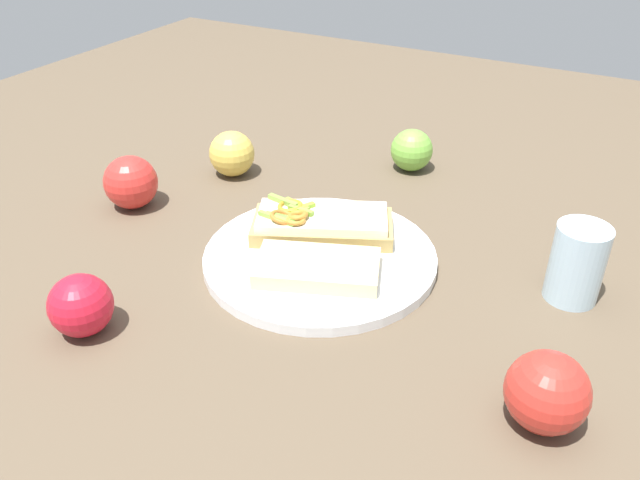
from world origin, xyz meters
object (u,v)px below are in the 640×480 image
(plate, at_px, (320,257))
(apple_1, at_px, (232,154))
(apple_2, at_px, (547,392))
(drinking_glass, at_px, (577,263))
(sandwich, at_px, (320,223))
(bread_slice_side, at_px, (317,268))
(apple_3, at_px, (411,150))
(apple_4, at_px, (81,305))
(apple_0, at_px, (129,184))

(plate, xyz_separation_m, apple_1, (-0.16, -0.25, 0.03))
(apple_2, distance_m, drinking_glass, 0.22)
(sandwich, height_order, apple_1, apple_1)
(bread_slice_side, bearing_deg, apple_1, 121.86)
(apple_1, distance_m, apple_3, 0.29)
(apple_2, distance_m, apple_3, 0.56)
(drinking_glass, bearing_deg, bread_slice_side, -66.51)
(apple_3, distance_m, apple_4, 0.59)
(apple_0, xyz_separation_m, apple_2, (0.14, 0.63, -0.00))
(plate, relative_size, apple_4, 4.26)
(sandwich, distance_m, apple_1, 0.26)
(sandwich, relative_size, apple_3, 3.00)
(bread_slice_side, distance_m, apple_2, 0.31)
(apple_0, distance_m, apple_2, 0.65)
(apple_3, bearing_deg, apple_4, -16.23)
(apple_1, distance_m, apple_2, 0.64)
(plate, relative_size, bread_slice_side, 2.01)
(apple_2, distance_m, apple_4, 0.49)
(apple_4, distance_m, drinking_glass, 0.57)
(sandwich, xyz_separation_m, apple_1, (-0.12, -0.23, 0.01))
(drinking_glass, bearing_deg, sandwich, -83.75)
(sandwich, bearing_deg, drinking_glass, -18.50)
(apple_3, distance_m, drinking_glass, 0.39)
(apple_0, distance_m, drinking_glass, 0.62)
(sandwich, relative_size, bread_slice_side, 1.38)
(sandwich, height_order, bread_slice_side, sandwich)
(sandwich, distance_m, apple_2, 0.38)
(apple_0, height_order, apple_2, same)
(plate, height_order, apple_1, apple_1)
(plate, relative_size, apple_3, 4.37)
(plate, xyz_separation_m, apple_0, (0.00, -0.32, 0.03))
(apple_2, relative_size, drinking_glass, 0.81)
(apple_0, height_order, apple_1, apple_0)
(apple_4, xyz_separation_m, drinking_glass, (-0.33, 0.47, 0.01))
(bread_slice_side, distance_m, apple_0, 0.34)
(apple_2, bearing_deg, bread_slice_side, -108.18)
(bread_slice_side, relative_size, apple_3, 2.17)
(drinking_glass, bearing_deg, apple_1, -98.48)
(apple_0, bearing_deg, bread_slice_side, 83.35)
(apple_2, height_order, drinking_glass, drinking_glass)
(apple_2, height_order, apple_3, apple_2)
(apple_3, xyz_separation_m, drinking_glass, (0.24, 0.30, 0.01))
(sandwich, distance_m, apple_4, 0.32)
(apple_1, distance_m, drinking_glass, 0.56)
(apple_3, height_order, apple_4, apple_4)
(apple_1, relative_size, apple_2, 0.94)
(bread_slice_side, distance_m, drinking_glass, 0.31)
(bread_slice_side, xyz_separation_m, apple_2, (0.10, 0.29, 0.02))
(apple_0, height_order, apple_4, apple_0)
(plate, distance_m, apple_0, 0.32)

